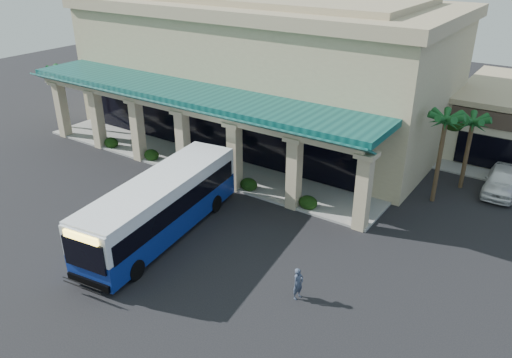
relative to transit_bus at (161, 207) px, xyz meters
The scene contains 10 objects.
ground 3.85m from the transit_bus, 29.44° to the left, with size 110.00×110.00×0.00m, color black.
main_building 18.81m from the transit_bus, 105.79° to the left, with size 30.80×14.80×11.35m, color #BCB086, non-canonical shape.
arcade 9.92m from the transit_bus, 120.51° to the left, with size 30.00×6.20×5.70m, color #0A3E3C, non-canonical shape.
palm_0 17.20m from the transit_bus, 47.83° to the left, with size 2.40×2.40×6.60m, color #13481C, non-canonical shape.
palm_1 20.09m from the transit_bus, 51.47° to the left, with size 2.40×2.40×5.80m, color #13481C, non-canonical shape.
palm_2 21.20m from the transit_bus, 157.22° to the left, with size 2.40×2.40×6.20m, color #13481C, non-canonical shape.
broadleaf_tree 23.21m from the transit_bus, 63.10° to the left, with size 2.60×2.60×4.81m, color black, non-canonical shape.
transit_bus is the anchor object (origin of this frame).
pedestrian 9.21m from the transit_bus, ahead, with size 0.59×0.39×1.61m, color #384359.
car_silver 22.18m from the transit_bus, 47.97° to the left, with size 1.99×4.96×1.69m, color white.
Camera 1 is at (15.06, -18.86, 15.16)m, focal length 35.00 mm.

